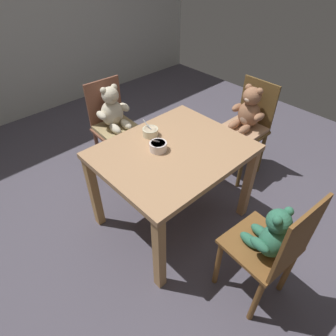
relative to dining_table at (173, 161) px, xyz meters
name	(u,v)px	position (x,y,z in m)	size (l,w,h in m)	color
ground_plane	(172,218)	(0.00, 0.00, -0.63)	(5.20, 5.20, 0.04)	#504B58
dining_table	(173,161)	(0.00, 0.00, 0.00)	(1.02, 0.83, 0.71)	tan
teddy_chair_far_center	(114,119)	(0.07, 0.83, -0.04)	(0.39, 0.42, 0.89)	brown
teddy_chair_near_front	(271,242)	(-0.05, -0.84, -0.06)	(0.40, 0.40, 0.92)	brown
teddy_chair_near_right	(247,119)	(0.93, 0.01, -0.03)	(0.39, 0.38, 0.90)	brown
porridge_bowl_cream_far_center	(150,132)	(0.00, 0.24, 0.13)	(0.12, 0.12, 0.12)	beige
porridge_bowl_white_center	(158,146)	(-0.08, 0.06, 0.13)	(0.13, 0.12, 0.12)	silver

